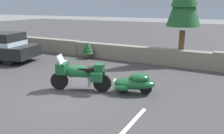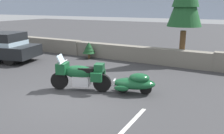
# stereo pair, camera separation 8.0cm
# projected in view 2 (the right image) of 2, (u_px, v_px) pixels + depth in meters

# --- Properties ---
(ground_plane) EXTENTS (80.00, 80.00, 0.00)m
(ground_plane) POSITION_uv_depth(u_px,v_px,m) (70.00, 97.00, 8.03)
(ground_plane) COLOR #38383A
(stone_guard_wall) EXTENTS (24.00, 0.65, 0.94)m
(stone_guard_wall) POSITION_uv_depth(u_px,v_px,m) (127.00, 53.00, 13.39)
(stone_guard_wall) COLOR slate
(stone_guard_wall) RESTS_ON ground
(touring_motorcycle) EXTENTS (2.23, 1.18, 1.33)m
(touring_motorcycle) POSITION_uv_depth(u_px,v_px,m) (80.00, 74.00, 8.52)
(touring_motorcycle) COLOR black
(touring_motorcycle) RESTS_ON ground
(car_shaped_trailer) EXTENTS (2.20, 1.15, 0.76)m
(car_shaped_trailer) POSITION_uv_depth(u_px,v_px,m) (134.00, 83.00, 8.24)
(car_shaped_trailer) COLOR black
(car_shaped_trailer) RESTS_ON ground
(pine_sapling_near) EXTENTS (0.76, 0.76, 0.99)m
(pine_sapling_near) POSITION_uv_depth(u_px,v_px,m) (89.00, 48.00, 13.86)
(pine_sapling_near) COLOR brown
(pine_sapling_near) RESTS_ON ground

